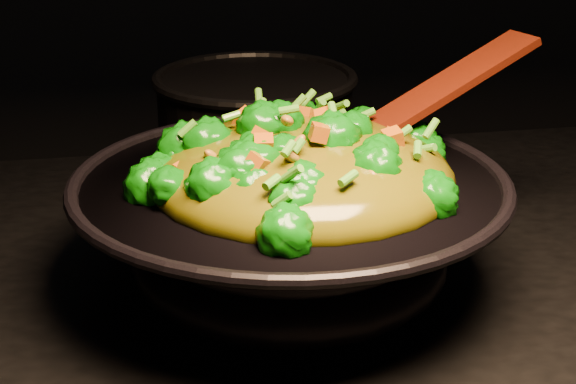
{
  "coord_description": "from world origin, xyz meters",
  "views": [
    {
      "loc": [
        -0.25,
        -0.77,
        1.32
      ],
      "look_at": [
        -0.1,
        0.02,
        1.0
      ],
      "focal_mm": 55.0,
      "sensor_mm": 36.0,
      "label": 1
    }
  ],
  "objects": [
    {
      "name": "stir_fry",
      "position": [
        -0.09,
        0.0,
        1.07
      ],
      "size": [
        0.34,
        0.34,
        0.1
      ],
      "primitive_type": null,
      "rotation": [
        0.0,
        0.0,
        0.2
      ],
      "color": "#0C6907",
      "rests_on": "wok"
    },
    {
      "name": "wok",
      "position": [
        -0.1,
        0.01,
        0.96
      ],
      "size": [
        0.52,
        0.52,
        0.12
      ],
      "primitive_type": null,
      "rotation": [
        0.0,
        0.0,
        0.31
      ],
      "color": "black",
      "rests_on": "stovetop"
    },
    {
      "name": "spatula",
      "position": [
        0.03,
        0.06,
        1.07
      ],
      "size": [
        0.29,
        0.13,
        0.12
      ],
      "primitive_type": "cube",
      "rotation": [
        0.0,
        -0.38,
        0.3
      ],
      "color": "#381504",
      "rests_on": "wok"
    },
    {
      "name": "back_pot",
      "position": [
        -0.09,
        0.32,
        0.97
      ],
      "size": [
        0.26,
        0.26,
        0.14
      ],
      "primitive_type": "cylinder",
      "rotation": [
        0.0,
        0.0,
        -0.03
      ],
      "color": "black",
      "rests_on": "stovetop"
    }
  ]
}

